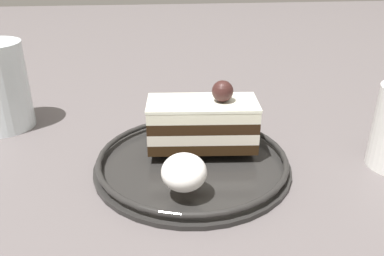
{
  "coord_description": "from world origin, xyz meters",
  "views": [
    {
      "loc": [
        0.05,
        0.36,
        0.22
      ],
      "look_at": [
        0.01,
        -0.0,
        0.04
      ],
      "focal_mm": 36.86,
      "sensor_mm": 36.0,
      "label": 1
    }
  ],
  "objects_px": {
    "cake_slice": "(202,122)",
    "whipped_cream_dollop": "(184,172)",
    "dessert_plate": "(192,160)",
    "fork": "(153,121)"
  },
  "relations": [
    {
      "from": "cake_slice",
      "to": "whipped_cream_dollop",
      "type": "relative_size",
      "value": 2.93
    },
    {
      "from": "dessert_plate",
      "to": "whipped_cream_dollop",
      "type": "xyz_separation_m",
      "value": [
        0.01,
        0.06,
        0.02
      ]
    },
    {
      "from": "dessert_plate",
      "to": "cake_slice",
      "type": "distance_m",
      "value": 0.04
    },
    {
      "from": "dessert_plate",
      "to": "cake_slice",
      "type": "bearing_deg",
      "value": -122.75
    },
    {
      "from": "dessert_plate",
      "to": "cake_slice",
      "type": "xyz_separation_m",
      "value": [
        -0.01,
        -0.02,
        0.03
      ]
    },
    {
      "from": "whipped_cream_dollop",
      "to": "fork",
      "type": "xyz_separation_m",
      "value": [
        0.03,
        -0.15,
        -0.01
      ]
    },
    {
      "from": "whipped_cream_dollop",
      "to": "fork",
      "type": "height_order",
      "value": "whipped_cream_dollop"
    },
    {
      "from": "dessert_plate",
      "to": "whipped_cream_dollop",
      "type": "bearing_deg",
      "value": 77.77
    },
    {
      "from": "dessert_plate",
      "to": "cake_slice",
      "type": "relative_size",
      "value": 1.71
    },
    {
      "from": "dessert_plate",
      "to": "cake_slice",
      "type": "height_order",
      "value": "cake_slice"
    }
  ]
}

